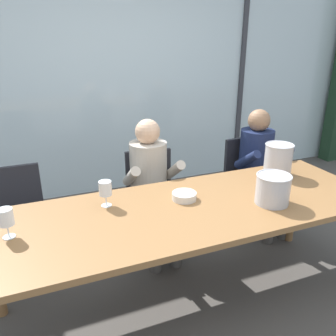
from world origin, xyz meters
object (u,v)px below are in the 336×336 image
Objects in this scene: chair_near_curtain at (17,214)px; wine_glass_by_left_taster at (105,189)px; chair_center at (247,174)px; person_beige_jumper at (152,180)px; ice_bucket_secondary at (278,159)px; dining_table at (188,216)px; wine_glass_near_bucket at (6,218)px; ice_bucket_primary at (273,189)px; person_navy_polo at (260,163)px; tasting_bowl at (184,196)px; chair_left_of_center at (151,192)px.

wine_glass_by_left_taster reaches higher than chair_near_curtain.
chair_center is 1.12m from person_beige_jumper.
chair_near_curtain is 3.34× the size of ice_bucket_secondary.
dining_table is 3.12× the size of chair_near_curtain.
wine_glass_near_bucket is at bearing -163.49° from wine_glass_by_left_taster.
chair_near_curtain is 0.96m from wine_glass_by_left_taster.
person_beige_jumper reaches higher than ice_bucket_primary.
person_navy_polo is (1.11, 0.00, 0.00)m from person_beige_jumper.
tasting_bowl is 0.96× the size of wine_glass_near_bucket.
tasting_bowl is at bearing 77.81° from dining_table.
chair_center is at bearing 62.28° from ice_bucket_primary.
chair_near_curtain is 2.18m from chair_center.
ice_bucket_primary is at bearing -58.07° from person_beige_jumper.
tasting_bowl is at bearing -152.14° from person_navy_polo.
ice_bucket_secondary is at bearing 47.73° from ice_bucket_primary.
wine_glass_near_bucket is at bearing -147.49° from person_beige_jumper.
ice_bucket_secondary is at bearing -18.12° from chair_near_curtain.
chair_left_of_center is 1.19m from ice_bucket_primary.
chair_center is at bearing 74.02° from ice_bucket_secondary.
ice_bucket_primary reaches higher than chair_near_curtain.
person_beige_jumper is (1.09, -0.14, 0.17)m from chair_near_curtain.
ice_bucket_secondary is at bearing 1.08° from wine_glass_by_left_taster.
dining_table is 0.88m from chair_left_of_center.
ice_bucket_primary reaches higher than wine_glass_by_left_taster.
wine_glass_near_bucket is at bearing 177.50° from dining_table.
person_beige_jumper is at bearing -176.93° from chair_center.
ice_bucket_primary is 0.90× the size of ice_bucket_secondary.
chair_center is 0.73× the size of person_beige_jumper.
dining_table is 16.00× the size of tasting_bowl.
chair_center is 4.94× the size of wine_glass_near_bucket.
wine_glass_by_left_taster reaches higher than tasting_bowl.
chair_near_curtain is 3.73× the size of ice_bucket_primary.
ice_bucket_secondary reaches higher than chair_near_curtain.
chair_near_curtain is 1.96m from ice_bucket_primary.
dining_table is 0.15m from tasting_bowl.
dining_table is at bearing -148.39° from person_navy_polo.
wine_glass_near_bucket reaches higher than dining_table.
wine_glass_by_left_taster is at bearing -133.99° from person_beige_jumper.
ice_bucket_primary is at bearing -57.39° from chair_left_of_center.
wine_glass_near_bucket is (-1.08, 0.05, 0.19)m from dining_table.
ice_bucket_secondary is (0.36, 0.40, 0.03)m from ice_bucket_primary.
person_beige_jumper is at bearing 89.85° from dining_table.
chair_center is at bearing 7.95° from chair_left_of_center.
ice_bucket_primary is (0.54, -0.88, 0.20)m from person_beige_jumper.
person_beige_jumper is 7.03× the size of tasting_bowl.
ice_bucket_secondary is at bearing 15.15° from dining_table.
chair_center is 3.73× the size of ice_bucket_primary.
tasting_bowl is (0.02, -0.61, 0.12)m from person_beige_jumper.
chair_center is at bearing 35.97° from tasting_bowl.
tasting_bowl is at bearing -85.22° from chair_left_of_center.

